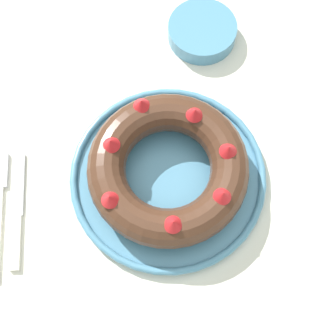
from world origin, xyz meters
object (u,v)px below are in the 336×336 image
(bundt_cake, at_px, (168,168))
(cake_knife, at_px, (17,218))
(side_bowl, at_px, (202,31))
(serving_dish, at_px, (168,176))

(bundt_cake, relative_size, cake_knife, 1.32)
(cake_knife, distance_m, side_bowl, 0.47)
(serving_dish, bearing_deg, bundt_cake, 17.27)
(bundt_cake, bearing_deg, cake_knife, -168.14)
(serving_dish, distance_m, side_bowl, 0.29)
(cake_knife, bearing_deg, bundt_cake, 6.18)
(serving_dish, distance_m, bundt_cake, 0.04)
(bundt_cake, relative_size, side_bowl, 2.03)
(serving_dish, relative_size, cake_knife, 1.67)
(serving_dish, height_order, bundt_cake, bundt_cake)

